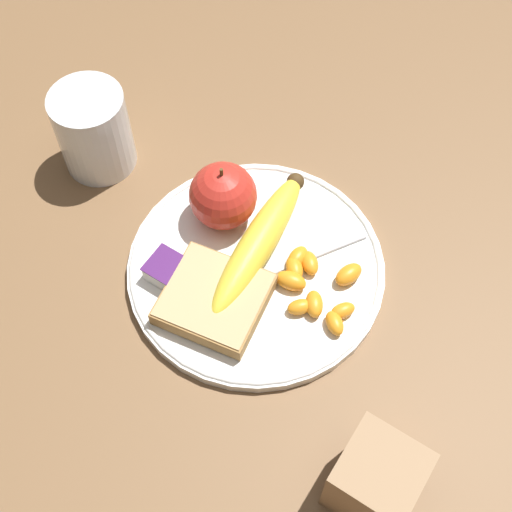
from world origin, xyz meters
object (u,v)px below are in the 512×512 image
(banana, at_px, (259,241))
(jam_packet, at_px, (170,271))
(juice_glass, at_px, (94,133))
(condiment_caddy, at_px, (376,480))
(bread_slice, at_px, (215,299))
(plate, at_px, (256,268))
(fork, at_px, (266,272))
(apple, at_px, (223,196))

(banana, bearing_deg, jam_packet, 52.20)
(juice_glass, bearing_deg, condiment_caddy, 159.60)
(juice_glass, relative_size, condiment_caddy, 1.19)
(jam_packet, bearing_deg, banana, -127.80)
(banana, distance_m, bread_slice, 0.08)
(plate, bearing_deg, banana, -66.76)
(juice_glass, bearing_deg, jam_packet, 152.22)
(bread_slice, height_order, condiment_caddy, condiment_caddy)
(bread_slice, distance_m, fork, 0.06)
(apple, distance_m, jam_packet, 0.10)
(juice_glass, distance_m, jam_packet, 0.19)
(apple, height_order, banana, apple)
(plate, relative_size, bread_slice, 2.40)
(banana, distance_m, jam_packet, 0.10)
(apple, distance_m, bread_slice, 0.11)
(apple, xyz_separation_m, fork, (-0.08, 0.04, -0.03))
(apple, bearing_deg, jam_packet, 88.12)
(plate, bearing_deg, juice_glass, -7.03)
(juice_glass, bearing_deg, fork, 172.98)
(juice_glass, height_order, condiment_caddy, juice_glass)
(banana, xyz_separation_m, bread_slice, (0.00, 0.08, -0.01))
(fork, height_order, jam_packet, jam_packet)
(plate, relative_size, fork, 1.55)
(bread_slice, relative_size, condiment_caddy, 1.33)
(fork, distance_m, condiment_caddy, 0.24)
(plate, xyz_separation_m, condiment_caddy, (-0.21, 0.14, 0.03))
(fork, bearing_deg, bread_slice, 10.40)
(bread_slice, bearing_deg, apple, -60.66)
(juice_glass, bearing_deg, banana, 177.17)
(juice_glass, height_order, banana, juice_glass)
(bread_slice, relative_size, jam_packet, 2.45)
(jam_packet, bearing_deg, bread_slice, 178.66)
(apple, bearing_deg, banana, 162.97)
(juice_glass, distance_m, banana, 0.23)
(banana, distance_m, condiment_caddy, 0.27)
(bread_slice, bearing_deg, banana, -92.08)
(fork, relative_size, jam_packet, 3.79)
(fork, bearing_deg, apple, -82.54)
(plate, height_order, fork, fork)
(juice_glass, xyz_separation_m, fork, (-0.25, 0.03, -0.03))
(plate, distance_m, condiment_caddy, 0.25)
(bread_slice, xyz_separation_m, fork, (-0.02, -0.06, -0.01))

